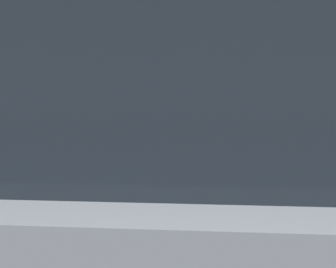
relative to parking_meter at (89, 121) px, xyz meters
name	(u,v)px	position (x,y,z in m)	size (l,w,h in m)	color
parking_meter	(89,121)	(0.00, 0.00, 0.00)	(0.17, 0.18, 1.38)	slate
pedestrian_at_meter	(225,136)	(0.59, 0.22, -0.07)	(0.59, 0.67, 1.65)	#1E233F
background_railing	(205,143)	(0.34, 2.10, -0.23)	(24.06, 0.06, 1.08)	black
backdrop_wall	(228,51)	(0.34, 5.58, 0.78)	(32.00, 0.50, 3.83)	#ADA38E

